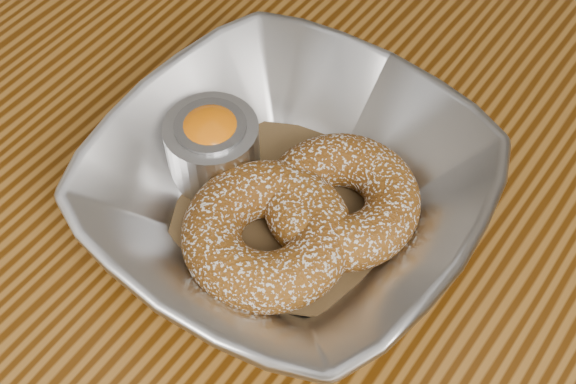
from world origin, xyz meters
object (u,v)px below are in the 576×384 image
Objects in this scene: serving_bowl at (288,193)px; donut_front at (267,234)px; donut_back at (341,200)px; ramekin at (212,145)px; table at (419,369)px.

serving_bowl is 2.29× the size of donut_front.
donut_front is at bearing -114.41° from donut_back.
serving_bowl is 3.89× the size of ramekin.
serving_bowl reaches higher than donut_back.
serving_bowl is (-0.11, -0.01, 0.13)m from table.
table is 0.17m from serving_bowl.
donut_front is (0.01, -0.03, -0.00)m from serving_bowl.
table is at bearing 1.96° from ramekin.
serving_bowl is 2.41× the size of donut_back.
ramekin is (-0.09, -0.02, 0.01)m from donut_back.
table is 0.22m from ramekin.
donut_front is at bearing -76.31° from serving_bowl.
donut_back is at bearing 172.62° from table.
ramekin is at bearing 155.19° from donut_front.
serving_bowl is at bearing -151.37° from donut_back.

